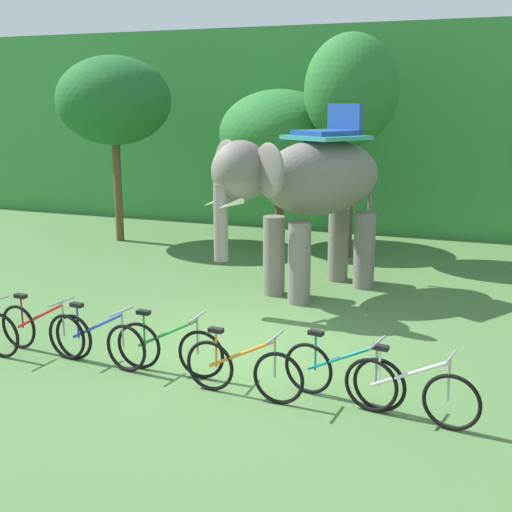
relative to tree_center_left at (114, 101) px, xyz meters
The scene contains 12 objects.
ground_plane 10.05m from the tree_center_left, 45.97° to the right, with size 80.00×80.00×0.00m, color #4C753D.
foliage_hedge 9.18m from the tree_center_left, 45.03° to the left, with size 36.00×6.00×5.96m, color #3D8E42.
tree_center_left is the anchor object (origin of this frame).
tree_far_left 4.55m from the tree_center_left, 15.01° to the left, with size 3.21×3.21×4.14m.
tree_left 6.42m from the tree_center_left, ahead, with size 2.25×2.25×5.41m.
elephant 7.37m from the tree_center_left, 26.86° to the right, with size 3.26×4.03×3.78m.
bike_red 9.28m from the tree_center_left, 66.00° to the right, with size 1.70×0.52×0.92m.
bike_blue 9.82m from the tree_center_left, 60.00° to the right, with size 1.70×0.52×0.92m.
bike_green 10.32m from the tree_center_left, 54.04° to the right, with size 1.71×0.52×0.92m.
bike_orange 11.34m from the tree_center_left, 49.65° to the right, with size 1.71×0.52×0.92m.
bike_teal 11.95m from the tree_center_left, 43.80° to the right, with size 1.69×0.53×0.92m.
bike_white 12.72m from the tree_center_left, 41.66° to the right, with size 1.70×0.52×0.92m.
Camera 1 is at (3.58, -9.16, 3.83)m, focal length 46.78 mm.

